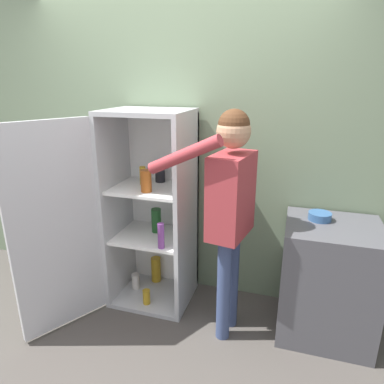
# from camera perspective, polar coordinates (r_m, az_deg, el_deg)

# --- Properties ---
(ground_plane) EXTENTS (12.00, 12.00, 0.00)m
(ground_plane) POSITION_cam_1_polar(r_m,az_deg,el_deg) (2.73, -8.56, -24.86)
(ground_plane) COLOR #4C4742
(wall_back) EXTENTS (7.00, 0.06, 2.55)m
(wall_back) POSITION_cam_1_polar(r_m,az_deg,el_deg) (2.96, -1.58, 6.92)
(wall_back) COLOR gray
(wall_back) RESTS_ON ground_plane
(refrigerator) EXTENTS (1.02, 1.12, 1.64)m
(refrigerator) POSITION_cam_1_polar(r_m,az_deg,el_deg) (2.84, -9.80, -3.62)
(refrigerator) COLOR #B7BABC
(refrigerator) RESTS_ON ground_plane
(person) EXTENTS (0.69, 0.52, 1.68)m
(person) POSITION_cam_1_polar(r_m,az_deg,el_deg) (2.35, 6.35, -0.95)
(person) COLOR #384770
(person) RESTS_ON ground_plane
(counter) EXTENTS (0.66, 0.60, 0.88)m
(counter) POSITION_cam_1_polar(r_m,az_deg,el_deg) (2.80, 21.63, -13.49)
(counter) COLOR #4C4C51
(counter) RESTS_ON ground_plane
(bowl) EXTENTS (0.16, 0.16, 0.06)m
(bowl) POSITION_cam_1_polar(r_m,az_deg,el_deg) (2.66, 20.53, -3.81)
(bowl) COLOR #335B8E
(bowl) RESTS_ON counter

